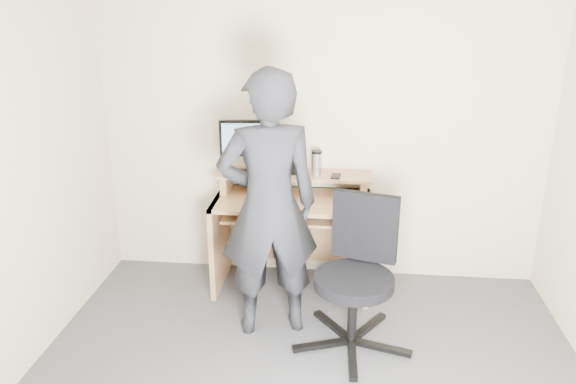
% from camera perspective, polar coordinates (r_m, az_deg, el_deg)
% --- Properties ---
extents(back_wall, '(3.50, 0.02, 2.50)m').
position_cam_1_polar(back_wall, '(4.42, 3.43, 6.65)').
color(back_wall, beige).
rests_on(back_wall, ground).
extents(desk, '(1.20, 0.60, 0.91)m').
position_cam_1_polar(desk, '(4.44, 0.53, -2.80)').
color(desk, tan).
rests_on(desk, ground).
extents(monitor, '(0.44, 0.12, 0.42)m').
position_cam_1_polar(monitor, '(4.33, -4.06, 5.14)').
color(monitor, black).
rests_on(monitor, desk).
extents(external_drive, '(0.09, 0.14, 0.20)m').
position_cam_1_polar(external_drive, '(4.35, 0.48, 3.22)').
color(external_drive, black).
rests_on(external_drive, desk).
extents(travel_mug, '(0.10, 0.10, 0.17)m').
position_cam_1_polar(travel_mug, '(4.31, 2.92, 2.84)').
color(travel_mug, '#B2B3B7').
rests_on(travel_mug, desk).
extents(smartphone, '(0.08, 0.14, 0.01)m').
position_cam_1_polar(smartphone, '(4.31, 4.88, 1.62)').
color(smartphone, black).
rests_on(smartphone, desk).
extents(charger, '(0.05, 0.04, 0.03)m').
position_cam_1_polar(charger, '(4.31, -3.14, 1.87)').
color(charger, black).
rests_on(charger, desk).
extents(headphones, '(0.19, 0.19, 0.06)m').
position_cam_1_polar(headphones, '(4.44, -0.21, 2.32)').
color(headphones, silver).
rests_on(headphones, desk).
extents(keyboard, '(0.49, 0.28, 0.03)m').
position_cam_1_polar(keyboard, '(4.23, 1.12, -2.23)').
color(keyboard, black).
rests_on(keyboard, desk).
extents(mouse, '(0.11, 0.09, 0.04)m').
position_cam_1_polar(mouse, '(4.17, 5.77, -1.14)').
color(mouse, black).
rests_on(mouse, desk).
extents(office_chair, '(0.79, 0.76, 0.99)m').
position_cam_1_polar(office_chair, '(3.72, 7.07, -7.77)').
color(office_chair, black).
rests_on(office_chair, ground).
extents(person, '(0.76, 0.61, 1.83)m').
position_cam_1_polar(person, '(3.69, -1.98, -1.48)').
color(person, black).
rests_on(person, ground).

